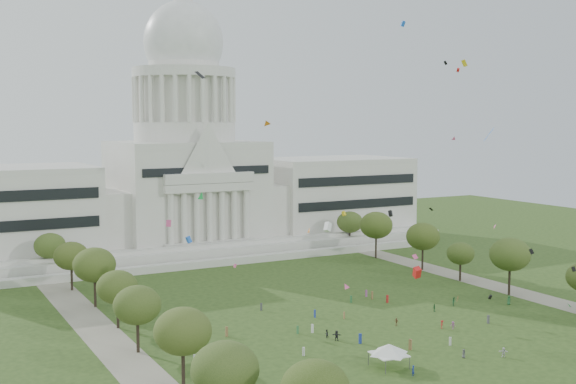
% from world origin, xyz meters
% --- Properties ---
extents(ground, '(400.00, 400.00, 0.00)m').
position_xyz_m(ground, '(0.00, 0.00, 0.00)').
color(ground, '#2C4519').
rests_on(ground, ground).
extents(capitol, '(160.00, 64.50, 91.30)m').
position_xyz_m(capitol, '(0.00, 113.59, 22.30)').
color(capitol, silver).
rests_on(capitol, ground).
extents(path_left, '(8.00, 160.00, 0.04)m').
position_xyz_m(path_left, '(-48.00, 30.00, 0.02)').
color(path_left, gray).
rests_on(path_left, ground).
extents(path_right, '(8.00, 160.00, 0.04)m').
position_xyz_m(path_right, '(48.00, 30.00, 0.02)').
color(path_right, gray).
rests_on(path_right, ground).
extents(row_tree_l_0, '(8.85, 8.85, 12.59)m').
position_xyz_m(row_tree_l_0, '(-45.26, -21.68, 8.95)').
color(row_tree_l_0, black).
rests_on(row_tree_l_0, ground).
extents(row_tree_l_1, '(8.86, 8.86, 12.59)m').
position_xyz_m(row_tree_l_1, '(-44.07, -2.96, 8.95)').
color(row_tree_l_1, black).
rests_on(row_tree_l_1, ground).
extents(row_tree_l_2, '(8.42, 8.42, 11.97)m').
position_xyz_m(row_tree_l_2, '(-45.04, 17.30, 8.51)').
color(row_tree_l_2, black).
rests_on(row_tree_l_2, ground).
extents(row_tree_r_2, '(9.55, 9.55, 13.58)m').
position_xyz_m(row_tree_r_2, '(44.17, 17.44, 9.66)').
color(row_tree_r_2, black).
rests_on(row_tree_r_2, ground).
extents(row_tree_l_3, '(8.12, 8.12, 11.55)m').
position_xyz_m(row_tree_l_3, '(-44.09, 33.92, 8.21)').
color(row_tree_l_3, black).
rests_on(row_tree_l_3, ground).
extents(row_tree_r_3, '(7.01, 7.01, 9.98)m').
position_xyz_m(row_tree_r_3, '(44.40, 34.48, 7.08)').
color(row_tree_r_3, black).
rests_on(row_tree_r_3, ground).
extents(row_tree_l_4, '(9.29, 9.29, 13.21)m').
position_xyz_m(row_tree_l_4, '(-44.08, 52.42, 9.39)').
color(row_tree_l_4, black).
rests_on(row_tree_l_4, ground).
extents(row_tree_r_4, '(9.19, 9.19, 13.06)m').
position_xyz_m(row_tree_r_4, '(44.76, 50.04, 9.29)').
color(row_tree_r_4, black).
rests_on(row_tree_r_4, ground).
extents(row_tree_l_5, '(8.33, 8.33, 11.85)m').
position_xyz_m(row_tree_l_5, '(-45.22, 71.01, 8.42)').
color(row_tree_l_5, black).
rests_on(row_tree_l_5, ground).
extents(row_tree_r_5, '(9.82, 9.82, 13.96)m').
position_xyz_m(row_tree_r_5, '(43.49, 70.19, 9.93)').
color(row_tree_r_5, black).
rests_on(row_tree_r_5, ground).
extents(row_tree_l_6, '(8.19, 8.19, 11.64)m').
position_xyz_m(row_tree_l_6, '(-46.87, 89.14, 8.27)').
color(row_tree_l_6, black).
rests_on(row_tree_l_6, ground).
extents(row_tree_r_6, '(8.42, 8.42, 11.97)m').
position_xyz_m(row_tree_r_6, '(45.96, 88.13, 8.51)').
color(row_tree_r_6, black).
rests_on(row_tree_r_6, ground).
extents(event_tent, '(7.88, 7.88, 4.07)m').
position_xyz_m(event_tent, '(-10.85, -10.09, 3.15)').
color(event_tent, '#4C4C4C').
rests_on(event_tent, ground).
extents(person_0, '(1.15, 0.94, 2.02)m').
position_xyz_m(person_0, '(37.30, 10.71, 1.01)').
color(person_0, '#33723F').
rests_on(person_0, ground).
extents(person_2, '(1.03, 1.12, 1.97)m').
position_xyz_m(person_2, '(25.81, 15.67, 0.98)').
color(person_2, '#33723F').
rests_on(person_2, ground).
extents(person_3, '(1.00, 1.08, 1.51)m').
position_xyz_m(person_3, '(13.54, 1.99, 0.76)').
color(person_3, '#994C8C').
rests_on(person_3, ground).
extents(person_4, '(0.70, 1.03, 1.61)m').
position_xyz_m(person_4, '(5.28, 9.32, 0.81)').
color(person_4, olive).
rests_on(person_4, ground).
extents(person_5, '(1.88, 1.63, 1.94)m').
position_xyz_m(person_5, '(-10.59, 6.47, 0.97)').
color(person_5, '#26262B').
rests_on(person_5, ground).
extents(person_6, '(0.51, 0.77, 1.57)m').
position_xyz_m(person_6, '(3.33, -12.35, 0.78)').
color(person_6, '#4C4C51').
rests_on(person_6, ground).
extents(person_7, '(0.76, 0.66, 1.74)m').
position_xyz_m(person_7, '(-9.89, -15.23, 0.87)').
color(person_7, navy).
rests_on(person_7, ground).
extents(person_8, '(0.86, 0.62, 1.62)m').
position_xyz_m(person_8, '(-11.36, 8.81, 0.81)').
color(person_8, '#26262B').
rests_on(person_8, ground).
extents(person_9, '(1.17, 1.11, 1.65)m').
position_xyz_m(person_9, '(11.89, 3.29, 0.83)').
color(person_9, '#B21E1E').
rests_on(person_9, ground).
extents(person_10, '(0.84, 1.09, 1.64)m').
position_xyz_m(person_10, '(18.85, 13.95, 0.82)').
color(person_10, '#33723F').
rests_on(person_10, ground).
extents(person_11, '(1.69, 1.44, 1.74)m').
position_xyz_m(person_11, '(9.72, -15.25, 0.87)').
color(person_11, silver).
rests_on(person_11, ground).
extents(distant_crowd, '(64.91, 38.79, 1.95)m').
position_xyz_m(distant_crowd, '(-13.05, 14.03, 0.86)').
color(distant_crowd, '#33723F').
rests_on(distant_crowd, ground).
extents(kite_swarm, '(90.63, 98.92, 65.19)m').
position_xyz_m(kite_swarm, '(2.52, 5.44, 24.33)').
color(kite_swarm, black).
rests_on(kite_swarm, ground).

